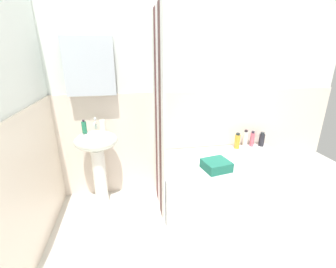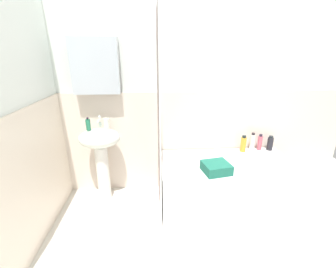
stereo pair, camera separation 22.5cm
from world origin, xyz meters
name	(u,v)px [view 1 (the left image)]	position (x,y,z in m)	size (l,w,h in m)	color
ground_plane	(231,266)	(0.00, 0.00, -0.02)	(4.80, 5.60, 0.04)	silver
wall_back_tiled	(187,96)	(-0.07, 1.26, 1.14)	(3.60, 0.18, 2.40)	silver
wall_left_tiled	(5,131)	(-1.57, 0.34, 1.12)	(0.07, 1.81, 2.40)	silver
sink	(97,152)	(-1.09, 1.03, 0.62)	(0.44, 0.34, 0.85)	white
faucet	(95,124)	(-1.09, 1.11, 0.91)	(0.03, 0.12, 0.12)	silver
soap_dispenser	(84,127)	(-1.19, 1.01, 0.91)	(0.05, 0.05, 0.14)	#227250
toothbrush_cup	(103,125)	(-1.02, 1.11, 0.90)	(0.06, 0.06, 0.10)	white
bathtub	(222,179)	(0.27, 0.86, 0.25)	(1.42, 0.72, 0.51)	white
shower_curtain	(158,119)	(-0.46, 0.86, 1.00)	(0.01, 0.72, 2.00)	white
body_wash_bottle	(262,139)	(0.87, 1.14, 0.59)	(0.07, 0.07, 0.18)	#222228
shampoo_bottle	(252,139)	(0.75, 1.16, 0.60)	(0.05, 0.05, 0.20)	#C05364
lotion_bottle	(245,139)	(0.66, 1.16, 0.61)	(0.05, 0.05, 0.21)	white
conditioner_bottle	(237,141)	(0.54, 1.12, 0.60)	(0.06, 0.06, 0.20)	gold
towel_folded	(216,165)	(0.09, 0.65, 0.55)	(0.25, 0.23, 0.10)	#1F6754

